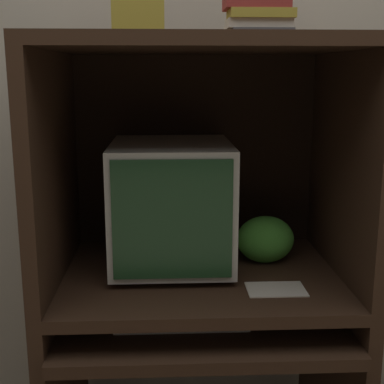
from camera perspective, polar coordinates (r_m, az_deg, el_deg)
The scene contains 11 objects.
wall_back at distance 1.99m, azimuth 0.22°, elevation 10.87°, with size 6.00×0.06×2.60m.
desk_base at distance 1.83m, azimuth 0.94°, elevation -18.71°, with size 0.93×0.70×0.63m.
desk_monitor_shelf at distance 1.72m, azimuth 0.90°, elevation -9.28°, with size 0.93×0.67×0.11m.
hutch_upper at distance 1.64m, azimuth 0.88°, elevation 7.21°, with size 0.93×0.67×0.71m.
crt_monitor at distance 1.71m, azimuth -2.19°, elevation -1.18°, with size 0.38×0.44×0.40m.
keyboard at distance 1.64m, azimuth -1.14°, elevation -13.21°, with size 0.39×0.16×0.03m.
mouse at distance 1.67m, azimuth 7.99°, elevation -12.78°, with size 0.06×0.04×0.03m.
snack_bag at distance 1.79m, azimuth 7.82°, elevation -5.02°, with size 0.19×0.14×0.16m.
book_stack at distance 1.60m, azimuth 7.11°, elevation 17.98°, with size 0.19×0.13×0.11m.
paper_card at distance 1.59m, azimuth 8.94°, elevation -10.21°, with size 0.17×0.11×0.00m.
storage_box at distance 1.59m, azimuth -5.68°, elevation 17.87°, with size 0.14×0.12×0.10m.
Camera 1 is at (-0.10, -1.26, 1.36)m, focal length 50.00 mm.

